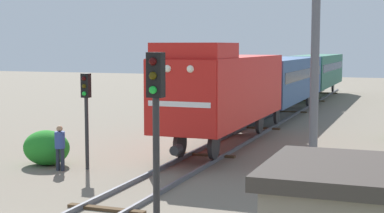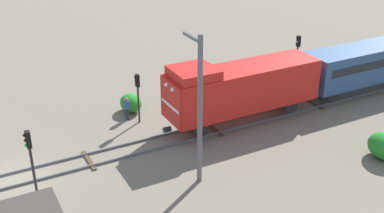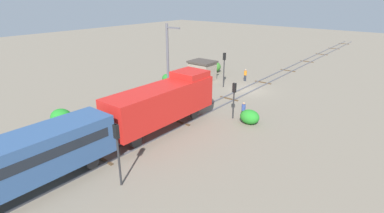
# 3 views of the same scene
# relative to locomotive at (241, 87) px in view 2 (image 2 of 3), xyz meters

# --- Properties ---
(ground_plane) EXTENTS (158.56, 158.56, 0.00)m
(ground_plane) POSITION_rel_locomotive_xyz_m (0.00, -15.32, -2.77)
(ground_plane) COLOR #756B5B
(railway_track) EXTENTS (2.40, 105.71, 0.16)m
(railway_track) POSITION_rel_locomotive_xyz_m (0.00, -15.32, -2.70)
(railway_track) COLOR #595960
(railway_track) RESTS_ON ground
(locomotive) EXTENTS (2.90, 11.60, 4.60)m
(locomotive) POSITION_rel_locomotive_xyz_m (0.00, 0.00, 0.00)
(locomotive) COLOR red
(locomotive) RESTS_ON railway_track
(passenger_car_leading) EXTENTS (2.84, 14.00, 3.66)m
(passenger_car_leading) POSITION_rel_locomotive_xyz_m (0.00, 13.34, -0.25)
(passenger_car_leading) COLOR #2D4C7A
(passenger_car_leading) RESTS_ON railway_track
(traffic_signal_near) EXTENTS (0.32, 0.34, 4.52)m
(traffic_signal_near) POSITION_rel_locomotive_xyz_m (3.20, -14.58, 0.35)
(traffic_signal_near) COLOR #262628
(traffic_signal_near) RESTS_ON ground
(traffic_signal_mid) EXTENTS (0.32, 0.34, 3.62)m
(traffic_signal_mid) POSITION_rel_locomotive_xyz_m (-3.40, -6.21, -0.24)
(traffic_signal_mid) COLOR #262628
(traffic_signal_mid) RESTS_ON ground
(traffic_signal_far) EXTENTS (0.32, 0.34, 4.26)m
(traffic_signal_far) POSITION_rel_locomotive_xyz_m (-3.60, 7.80, 0.18)
(traffic_signal_far) COLOR #262628
(traffic_signal_far) RESTS_ON ground
(worker_by_signal) EXTENTS (0.38, 0.38, 1.70)m
(worker_by_signal) POSITION_rel_locomotive_xyz_m (-4.20, -6.79, -1.78)
(worker_by_signal) COLOR #262B38
(worker_by_signal) RESTS_ON ground
(catenary_mast) EXTENTS (1.94, 0.28, 8.66)m
(catenary_mast) POSITION_rel_locomotive_xyz_m (4.94, -5.95, 1.81)
(catenary_mast) COLOR #595960
(catenary_mast) RESTS_ON ground
(bush_mid) EXTENTS (1.88, 1.54, 1.37)m
(bush_mid) POSITION_rel_locomotive_xyz_m (-5.30, -6.07, -2.09)
(bush_mid) COLOR #248326
(bush_mid) RESTS_ON ground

